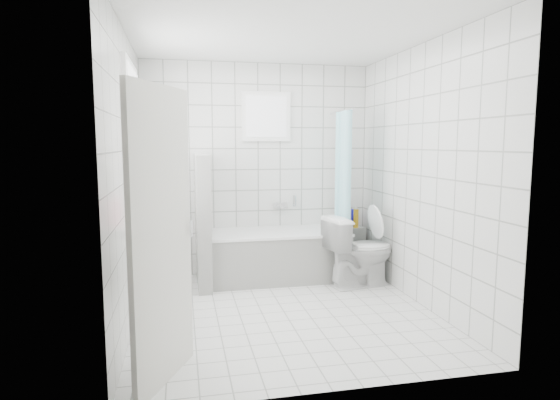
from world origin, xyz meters
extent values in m
plane|color=white|center=(0.00, 0.00, 0.00)|extent=(3.00, 3.00, 0.00)
plane|color=white|center=(0.00, 0.00, 2.60)|extent=(3.00, 3.00, 0.00)
cube|color=white|center=(0.00, 1.50, 1.30)|extent=(2.80, 0.02, 2.60)
cube|color=white|center=(0.00, -1.50, 1.30)|extent=(2.80, 0.02, 2.60)
cube|color=white|center=(-1.40, 0.00, 1.30)|extent=(0.02, 3.00, 2.60)
cube|color=white|center=(1.40, 0.00, 1.30)|extent=(0.02, 3.00, 2.60)
cube|color=white|center=(-1.35, 0.30, 1.60)|extent=(0.01, 0.90, 1.40)
cube|color=white|center=(0.10, 1.46, 1.95)|extent=(0.50, 0.01, 0.50)
cube|color=white|center=(-1.31, 0.30, 0.86)|extent=(0.18, 1.02, 0.08)
cube|color=silver|center=(-1.08, -1.12, 1.00)|extent=(0.38, 0.74, 2.00)
cube|color=white|center=(0.17, 1.12, 0.28)|extent=(1.63, 0.75, 0.55)
cube|color=white|center=(0.17, 1.12, 0.57)|extent=(1.65, 0.77, 0.03)
cube|color=white|center=(-0.71, 1.07, 0.75)|extent=(0.15, 0.85, 1.50)
cube|color=white|center=(1.16, 1.38, 0.28)|extent=(0.40, 0.24, 0.55)
imported|color=white|center=(1.03, 0.65, 0.41)|extent=(0.87, 0.59, 0.81)
cylinder|color=silver|center=(0.94, 1.10, 2.00)|extent=(0.02, 0.80, 0.02)
cube|color=silver|center=(0.27, 1.46, 0.85)|extent=(0.18, 0.06, 0.06)
imported|color=#33B1E6|center=(-1.30, 0.10, 0.99)|extent=(0.12, 0.12, 0.19)
imported|color=#CE5069|center=(-1.30, -0.06, 1.06)|extent=(0.14, 0.14, 0.32)
imported|color=silver|center=(-1.30, 0.42, 1.05)|extent=(0.14, 0.14, 0.31)
imported|color=white|center=(-1.30, 0.24, 0.99)|extent=(0.18, 0.18, 0.17)
cylinder|color=#158235|center=(1.09, 1.32, 0.67)|extent=(0.06, 0.06, 0.24)
cylinder|color=gold|center=(1.23, 1.31, 0.67)|extent=(0.06, 0.06, 0.24)
cylinder|color=red|center=(1.12, 1.41, 0.65)|extent=(0.06, 0.06, 0.20)
cylinder|color=#1C1EE0|center=(1.23, 1.39, 0.67)|extent=(0.06, 0.06, 0.23)
camera|label=1|loc=(-0.94, -4.26, 1.62)|focal=30.00mm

